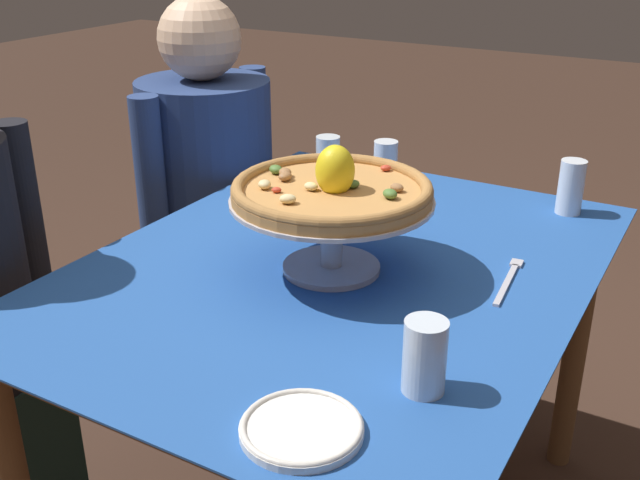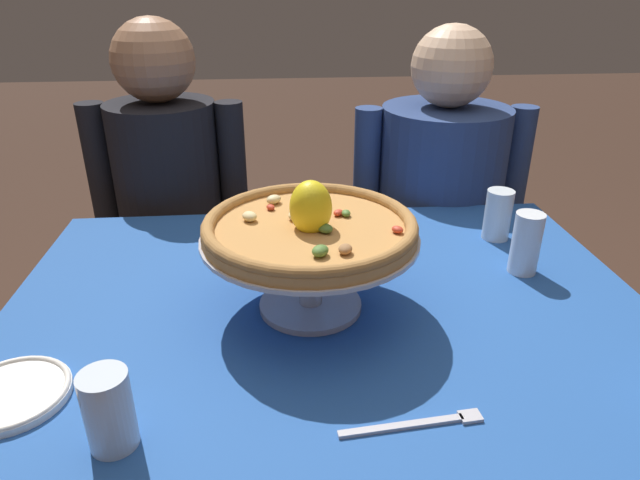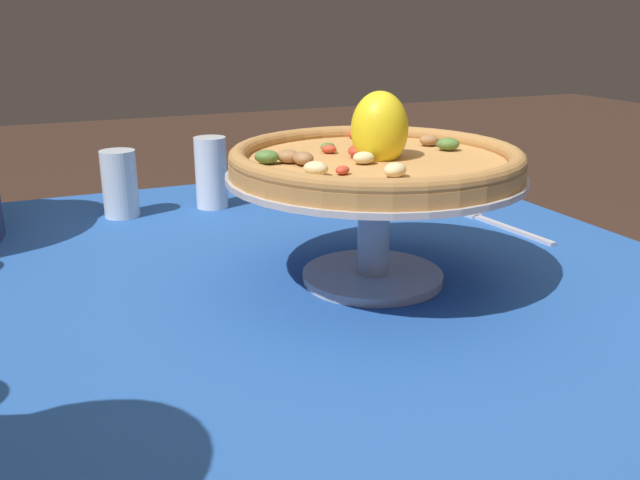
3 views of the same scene
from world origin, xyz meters
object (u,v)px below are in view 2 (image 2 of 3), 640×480
at_px(side_plate, 11,394).
at_px(water_glass_back_right, 497,218).
at_px(water_glass_side_right, 525,247).
at_px(water_glass_front_left, 110,415).
at_px(pizza_stand, 310,257).
at_px(diner_right, 436,225).
at_px(diner_left, 175,234).
at_px(pizza, 310,225).
at_px(dinner_fork, 419,424).

bearing_deg(side_plate, water_glass_back_right, 27.39).
bearing_deg(water_glass_back_right, water_glass_side_right, -91.58).
bearing_deg(water_glass_front_left, pizza_stand, 47.92).
height_order(water_glass_side_right, diner_right, diner_right).
xyz_separation_m(water_glass_side_right, side_plate, (-0.94, -0.32, -0.05)).
relative_size(side_plate, diner_left, 0.14).
distance_m(pizza, diner_left, 0.85).
distance_m(pizza, side_plate, 0.55).
height_order(water_glass_back_right, diner_right, diner_right).
bearing_deg(diner_left, diner_right, -2.09).
relative_size(water_glass_front_left, diner_left, 0.10).
xyz_separation_m(diner_left, diner_right, (0.83, -0.03, 0.01)).
distance_m(dinner_fork, diner_right, 1.05).
bearing_deg(diner_left, pizza, -61.32).
distance_m(pizza_stand, diner_right, 0.84).
bearing_deg(water_glass_side_right, diner_left, 145.16).
height_order(water_glass_back_right, water_glass_front_left, water_glass_back_right).
xyz_separation_m(pizza_stand, diner_left, (-0.38, 0.69, -0.26)).
relative_size(pizza, water_glass_back_right, 3.19).
height_order(water_glass_side_right, diner_left, diner_left).
distance_m(water_glass_back_right, water_glass_front_left, 0.97).
bearing_deg(diner_right, pizza_stand, -124.20).
bearing_deg(diner_left, water_glass_back_right, -26.19).
distance_m(water_glass_back_right, diner_left, 0.97).
xyz_separation_m(pizza, diner_left, (-0.38, 0.69, -0.33)).
bearing_deg(side_plate, pizza, 24.84).
height_order(pizza, water_glass_back_right, pizza).
xyz_separation_m(pizza_stand, dinner_fork, (0.13, -0.33, -0.11)).
distance_m(water_glass_front_left, side_plate, 0.21).
bearing_deg(pizza_stand, water_glass_front_left, -132.08).
xyz_separation_m(water_glass_front_left, diner_right, (0.74, 0.99, -0.19)).
bearing_deg(dinner_fork, diner_right, 72.35).
xyz_separation_m(water_glass_back_right, diner_right, (-0.03, 0.39, -0.19)).
relative_size(water_glass_side_right, side_plate, 0.78).
relative_size(water_glass_front_left, dinner_fork, 0.55).
xyz_separation_m(pizza_stand, water_glass_side_right, (0.47, 0.10, -0.05)).
relative_size(side_plate, diner_right, 0.15).
relative_size(diner_left, diner_right, 1.02).
bearing_deg(water_glass_side_right, diner_right, 92.10).
bearing_deg(pizza, diner_right, 55.81).
distance_m(side_plate, diner_right, 1.28).
distance_m(water_glass_front_left, diner_left, 1.04).
height_order(water_glass_side_right, water_glass_back_right, water_glass_side_right).
height_order(dinner_fork, diner_left, diner_left).
bearing_deg(diner_right, water_glass_side_right, -87.90).
relative_size(pizza_stand, diner_right, 0.33).
bearing_deg(dinner_fork, pizza_stand, 112.09).
xyz_separation_m(water_glass_side_right, dinner_fork, (-0.34, -0.43, -0.06)).
relative_size(pizza_stand, pizza, 1.03).
distance_m(pizza, dinner_fork, 0.40).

